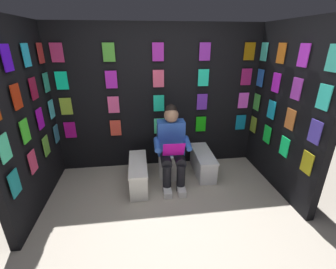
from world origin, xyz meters
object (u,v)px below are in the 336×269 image
at_px(comic_longbox_far, 138,174).
at_px(toilet, 170,155).
at_px(person_reading, 172,146).
at_px(comic_longbox_near, 203,162).

bearing_deg(comic_longbox_far, toilet, -151.54).
relative_size(person_reading, comic_longbox_far, 1.44).
bearing_deg(person_reading, comic_longbox_near, -160.28).
xyz_separation_m(person_reading, comic_longbox_far, (0.51, 0.05, -0.40)).
distance_m(toilet, comic_longbox_near, 0.56).
bearing_deg(comic_longbox_near, comic_longbox_far, 13.83).
distance_m(comic_longbox_near, comic_longbox_far, 1.08).
xyz_separation_m(person_reading, comic_longbox_near, (-0.54, -0.18, -0.42)).
relative_size(toilet, comic_longbox_far, 0.93).
bearing_deg(toilet, comic_longbox_far, 29.86).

